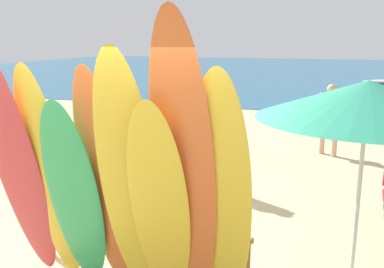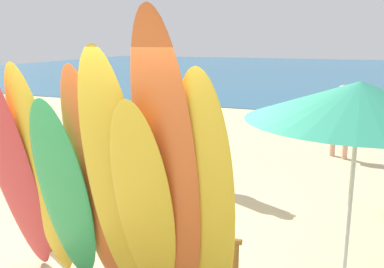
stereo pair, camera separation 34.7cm
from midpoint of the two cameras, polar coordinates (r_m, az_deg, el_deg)
ground at (r=18.12m, az=11.60°, el=4.46°), size 60.00×60.00×0.00m
ocean_water at (r=35.22m, az=14.98°, el=8.27°), size 60.00×40.00×0.02m
surfboard_rack at (r=4.80m, az=-9.06°, el=-13.14°), size 2.49×0.07×0.61m
surfboard_red_0 at (r=4.60m, az=-24.55°, el=-4.33°), size 0.55×0.86×2.60m
surfboard_yellow_1 at (r=4.50m, az=-20.77°, el=-5.88°), size 0.50×0.63×2.37m
surfboard_green_2 at (r=4.39m, az=-17.81°, el=-8.29°), size 0.59×0.66×2.06m
surfboard_orange_3 at (r=4.23m, az=-14.08°, el=-6.66°), size 0.53×0.62×2.36m
surfboard_yellow_4 at (r=3.98m, az=-11.02°, el=-6.44°), size 0.62×0.72×2.54m
surfboard_yellow_5 at (r=3.89m, az=-6.96°, el=-10.10°), size 0.61×0.78×2.12m
surfboard_orange_6 at (r=3.68m, az=-3.78°, el=-5.37°), size 0.57×0.73×2.83m
surfboard_yellow_7 at (r=3.75m, az=1.35°, el=-8.76°), size 0.57×0.62×2.37m
beachgoer_strolling at (r=9.70m, az=17.23°, el=2.50°), size 0.52×0.39×1.60m
beachgoer_by_water at (r=7.35m, az=-0.52°, el=-0.16°), size 0.60×0.25×1.58m
beach_umbrella at (r=4.32m, az=20.55°, el=4.35°), size 2.14×2.14×2.18m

